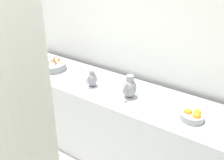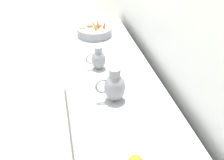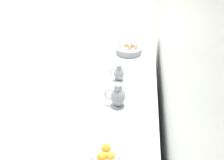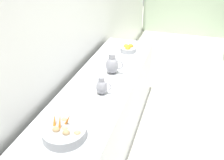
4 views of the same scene
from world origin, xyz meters
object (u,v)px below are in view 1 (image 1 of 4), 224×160
at_px(vegetable_colander, 52,66).
at_px(metal_pitcher_short, 92,79).
at_px(orange_bowl, 193,116).
at_px(metal_pitcher_tall, 130,87).

relative_size(vegetable_colander, metal_pitcher_short, 1.83).
distance_m(orange_bowl, metal_pitcher_tall, 0.71).
relative_size(orange_bowl, metal_pitcher_short, 1.14).
bearing_deg(orange_bowl, metal_pitcher_tall, -91.86).
height_order(vegetable_colander, metal_pitcher_short, vegetable_colander).
xyz_separation_m(vegetable_colander, metal_pitcher_tall, (0.04, 1.20, 0.07)).
height_order(vegetable_colander, metal_pitcher_tall, metal_pitcher_tall).
bearing_deg(metal_pitcher_tall, vegetable_colander, -91.98).
bearing_deg(vegetable_colander, metal_pitcher_short, 84.02).
xyz_separation_m(orange_bowl, metal_pitcher_short, (0.01, -1.19, 0.05)).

